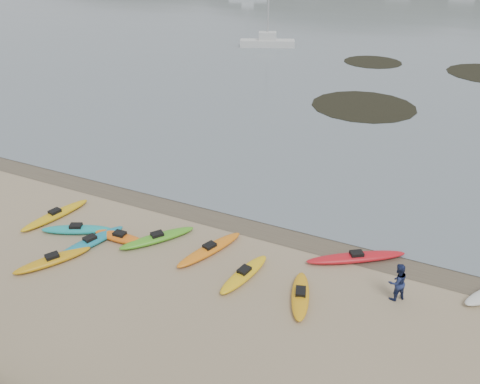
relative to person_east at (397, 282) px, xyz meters
The scene contains 6 objects.
ground 8.69m from the person_east, 160.63° to the left, with size 600.00×600.00×0.00m, color tan.
wet_sand 8.60m from the person_east, 162.52° to the left, with size 60.00×60.00×0.00m, color brown.
kayaks 9.07m from the person_east, behind, with size 22.05×9.13×0.34m.
person_east is the anchor object (origin of this frame).
kelp_mats 34.36m from the person_east, 95.06° to the left, with size 20.39×25.74×0.04m.
moored_boats 84.49m from the person_east, 95.59° to the left, with size 103.89×87.07×1.31m.
Camera 1 is at (8.81, -18.45, 12.56)m, focal length 35.00 mm.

